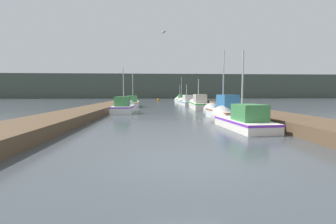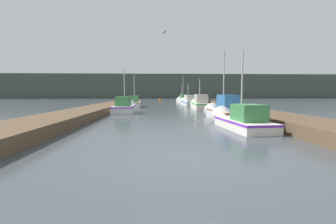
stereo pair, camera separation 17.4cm
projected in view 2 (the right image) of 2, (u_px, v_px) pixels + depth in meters
name	position (u px, v px, depth m)	size (l,w,h in m)	color
ground_plane	(183.00, 162.00, 5.72)	(200.00, 200.00, 0.00)	#3D4449
dock_left	(100.00, 108.00, 21.36)	(2.75, 40.00, 0.54)	brown
dock_right	(227.00, 108.00, 21.89)	(2.75, 40.00, 0.54)	brown
distant_shore_ridge	(160.00, 87.00, 77.98)	(120.00, 16.00, 7.69)	#424C42
fishing_boat_0	(238.00, 120.00, 11.47)	(1.99, 4.83, 4.34)	silver
fishing_boat_1	(223.00, 111.00, 15.27)	(1.68, 4.91, 4.90)	silver
fishing_boat_2	(125.00, 107.00, 20.14)	(1.74, 4.55, 4.35)	silver
fishing_boat_3	(199.00, 104.00, 24.65)	(1.64, 6.38, 3.58)	silver
fishing_boat_4	(134.00, 103.00, 28.58)	(1.66, 5.76, 4.47)	silver
fishing_boat_5	(188.00, 102.00, 33.15)	(2.06, 6.08, 3.50)	silver
fishing_boat_6	(183.00, 100.00, 38.26)	(1.87, 6.29, 4.81)	silver
fishing_boat_7	(181.00, 100.00, 43.25)	(1.70, 4.51, 3.77)	silver
mooring_piling_0	(210.00, 104.00, 23.72)	(0.24, 0.24, 1.05)	#473523
mooring_piling_1	(205.00, 103.00, 26.77)	(0.35, 0.35, 1.08)	#473523
mooring_piling_2	(191.00, 100.00, 36.75)	(0.24, 0.24, 1.22)	#473523
channel_buoy	(160.00, 100.00, 49.65)	(0.63, 0.63, 1.13)	#BF6513
seagull_lead	(164.00, 33.00, 15.57)	(0.34, 0.55, 0.12)	white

